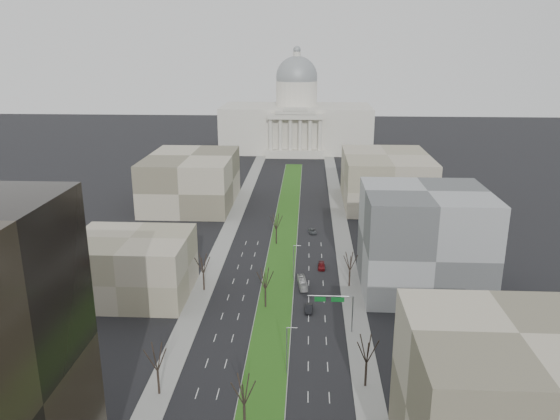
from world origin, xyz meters
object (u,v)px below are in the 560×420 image
(car_black, at_px, (309,308))
(box_van, at_px, (302,283))
(car_red, at_px, (321,266))
(car_grey_far, at_px, (312,231))

(car_black, xyz_separation_m, box_van, (-1.62, 12.55, 0.32))
(car_red, bearing_deg, car_black, -96.40)
(car_black, relative_size, car_red, 0.97)
(car_black, bearing_deg, car_grey_far, 92.69)
(car_red, xyz_separation_m, box_van, (-4.78, -11.42, 0.39))
(car_grey_far, distance_m, box_van, 39.20)
(car_grey_far, bearing_deg, box_van, -101.90)
(car_red, height_order, box_van, box_van)
(car_grey_far, bearing_deg, car_black, -99.20)
(car_black, distance_m, car_red, 24.18)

